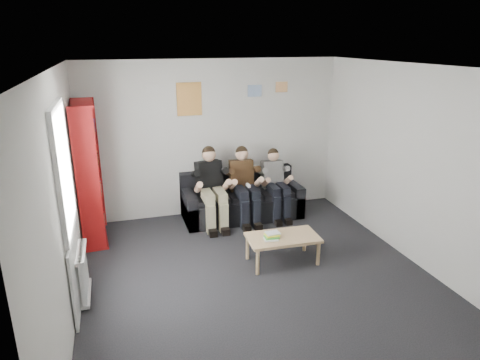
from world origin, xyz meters
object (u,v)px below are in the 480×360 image
Objects in this scene: sofa at (241,201)px; person_middle at (245,186)px; bookshelf at (90,173)px; person_right at (276,184)px; person_left at (212,188)px; coffee_table at (283,239)px.

sofa is 0.40m from person_middle.
person_middle is at bearing -3.74° from bookshelf.
sofa is 0.95× the size of bookshelf.
sofa is 1.60× the size of person_middle.
person_right reaches higher than sofa.
person_left is at bearing -161.13° from sofa.
coffee_table is at bearing -87.68° from sofa.
bookshelf is 3.06m from person_right.
person_middle is at bearing 92.61° from coffee_table.
person_left reaches higher than person_right.
bookshelf is 1.93m from person_left.
coffee_table is 1.71m from person_left.
bookshelf is at bearing 148.18° from coffee_table.
sofa is at bearing 96.49° from person_middle.
person_middle is (0.00, -0.19, 0.35)m from sofa.
person_right is (0.57, 0.00, -0.03)m from person_middle.
person_left is 1.10× the size of person_right.
bookshelf is 2.50m from person_middle.
person_middle is (2.46, -0.01, -0.44)m from bookshelf.
person_right reaches higher than coffee_table.
person_right is at bearing -9.00° from person_left.
coffee_table is at bearing -80.90° from person_middle.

